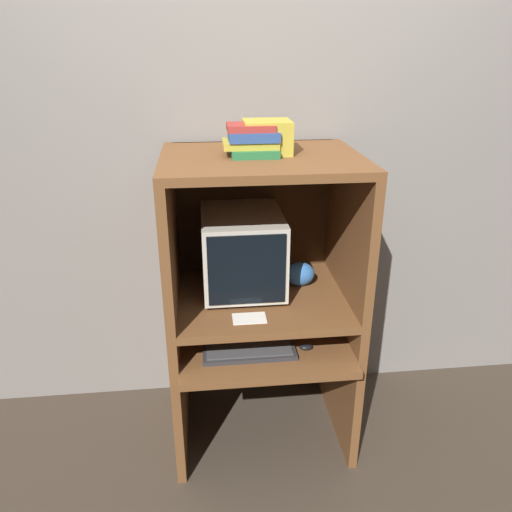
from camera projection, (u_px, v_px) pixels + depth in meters
The scene contains 12 objects.
ground_plane at pixel (269, 475), 2.33m from camera, with size 12.00×12.00×0.00m, color #3D3328.
wall_back at pixel (252, 165), 2.49m from camera, with size 6.00×0.06×2.60m.
desk_base at pixel (262, 373), 2.45m from camera, with size 0.84×0.74×0.60m.
desk_monitor_shelf at pixel (261, 302), 2.35m from camera, with size 0.84×0.67×0.18m.
hutch_upper at pixel (261, 206), 2.19m from camera, with size 0.84×0.67×0.65m.
crt_monitor at pixel (242, 251), 2.32m from camera, with size 0.37×0.46×0.37m.
keyboard at pixel (249, 352), 2.19m from camera, with size 0.41×0.14×0.03m.
mouse at pixel (306, 347), 2.22m from camera, with size 0.06×0.04×0.03m.
snack_bag at pixel (300, 274), 2.40m from camera, with size 0.14×0.11×0.12m.
book_stack at pixel (252, 141), 2.05m from camera, with size 0.23×0.17×0.13m.
paper_card at pixel (249, 318), 2.13m from camera, with size 0.14×0.09×0.00m.
storage_box at pixel (267, 137), 2.08m from camera, with size 0.20×0.17×0.14m.
Camera 1 is at (-0.25, -1.72, 1.87)m, focal length 35.00 mm.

